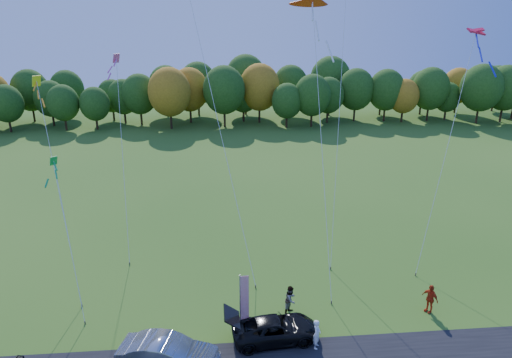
{
  "coord_description": "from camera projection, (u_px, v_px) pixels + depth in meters",
  "views": [
    {
      "loc": [
        -2.48,
        -21.62,
        16.56
      ],
      "look_at": [
        0.0,
        6.0,
        7.0
      ],
      "focal_mm": 32.0,
      "sensor_mm": 36.0,
      "label": 1
    }
  ],
  "objects": [
    {
      "name": "kite_diamond_yellow",
      "position": [
        58.0,
        189.0,
        28.65
      ],
      "size": [
        3.53,
        6.79,
        13.68
      ],
      "color": "#4C3F33",
      "rests_on": "ground"
    },
    {
      "name": "kite_delta_blue",
      "position": [
        211.0,
        93.0,
        31.38
      ],
      "size": [
        6.64,
        12.72,
        24.98
      ],
      "color": "#4C3F33",
      "rests_on": "ground"
    },
    {
      "name": "black_suv",
      "position": [
        276.0,
        329.0,
        24.93
      ],
      "size": [
        4.95,
        2.62,
        1.32
      ],
      "primitive_type": "imported",
      "rotation": [
        0.0,
        0.0,
        1.66
      ],
      "color": "black",
      "rests_on": "ground"
    },
    {
      "name": "kite_diamond_green",
      "position": [
        69.0,
        239.0,
        26.66
      ],
      "size": [
        2.28,
        4.35,
        9.35
      ],
      "color": "#4C3F33",
      "rests_on": "ground"
    },
    {
      "name": "ground",
      "position": [
        265.0,
        329.0,
        25.96
      ],
      "size": [
        160.0,
        160.0,
        0.0
      ],
      "primitive_type": "plane",
      "color": "#2E5C18"
    },
    {
      "name": "kite_parafoil_orange",
      "position": [
        342.0,
        63.0,
        33.36
      ],
      "size": [
        5.01,
        12.18,
        27.8
      ],
      "color": "#4C3F33",
      "rests_on": "ground"
    },
    {
      "name": "kite_diamond_pink",
      "position": [
        123.0,
        156.0,
        33.79
      ],
      "size": [
        1.56,
        7.54,
        14.64
      ],
      "color": "#4C3F33",
      "rests_on": "ground"
    },
    {
      "name": "person_tailgate_a",
      "position": [
        317.0,
        334.0,
        24.26
      ],
      "size": [
        0.59,
        0.71,
        1.68
      ],
      "primitive_type": "imported",
      "rotation": [
        0.0,
        0.0,
        1.23
      ],
      "color": "white",
      "rests_on": "ground"
    },
    {
      "name": "tree_line",
      "position": [
        230.0,
        125.0,
        77.75
      ],
      "size": [
        116.0,
        12.0,
        10.0
      ],
      "primitive_type": null,
      "color": "#1E4711",
      "rests_on": "ground"
    },
    {
      "name": "person_east",
      "position": [
        430.0,
        298.0,
        27.26
      ],
      "size": [
        0.92,
        1.15,
        1.82
      ],
      "primitive_type": "imported",
      "rotation": [
        0.0,
        0.0,
        -1.05
      ],
      "color": "red",
      "rests_on": "ground"
    },
    {
      "name": "silver_sedan",
      "position": [
        168.0,
        354.0,
        22.8
      ],
      "size": [
        5.3,
        2.91,
        1.66
      ],
      "primitive_type": "imported",
      "rotation": [
        0.0,
        0.0,
        1.33
      ],
      "color": "#ABABAF",
      "rests_on": "ground"
    },
    {
      "name": "person_tailgate_b",
      "position": [
        291.0,
        299.0,
        27.21
      ],
      "size": [
        1.05,
        1.09,
        1.77
      ],
      "primitive_type": "imported",
      "rotation": [
        0.0,
        0.0,
        0.94
      ],
      "color": "gray",
      "rests_on": "ground"
    },
    {
      "name": "feather_flag",
      "position": [
        243.0,
        299.0,
        24.75
      ],
      "size": [
        0.51,
        0.09,
        3.83
      ],
      "color": "#999999",
      "rests_on": "ground"
    },
    {
      "name": "kite_parafoil_rainbow",
      "position": [
        447.0,
        150.0,
        31.72
      ],
      "size": [
        6.55,
        6.29,
        16.49
      ],
      "color": "#4C3F33",
      "rests_on": "ground"
    },
    {
      "name": "kite_delta_red",
      "position": [
        318.0,
        81.0,
        29.5
      ],
      "size": [
        2.93,
        9.57,
        19.55
      ],
      "color": "#4C3F33",
      "rests_on": "ground"
    }
  ]
}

